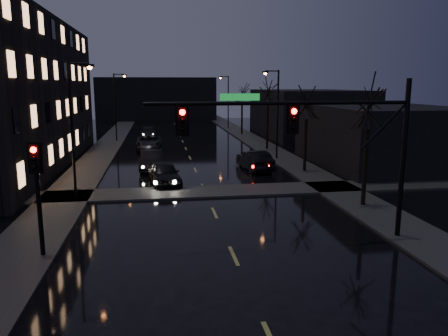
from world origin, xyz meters
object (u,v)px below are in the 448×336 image
object	(u,v)px
lead_car	(255,160)
oncoming_car_c	(149,142)
oncoming_car_b	(151,160)
oncoming_car_d	(149,133)
oncoming_car_a	(164,173)

from	to	relation	value
lead_car	oncoming_car_c	bearing A→B (deg)	-62.87
oncoming_car_b	oncoming_car_c	size ratio (longest dim) A/B	0.84
oncoming_car_c	lead_car	xyz separation A→B (m)	(8.53, -12.55, 0.01)
oncoming_car_b	lead_car	distance (m)	8.26
oncoming_car_b	oncoming_car_d	world-z (taller)	oncoming_car_b
oncoming_car_a	oncoming_car_b	bearing A→B (deg)	92.19
oncoming_car_c	oncoming_car_d	world-z (taller)	oncoming_car_c
oncoming_car_a	lead_car	size ratio (longest dim) A/B	0.97
oncoming_car_a	oncoming_car_c	size ratio (longest dim) A/B	0.83
oncoming_car_a	oncoming_car_c	distance (m)	16.73
oncoming_car_b	oncoming_car_d	distance (m)	21.38
oncoming_car_b	lead_car	bearing A→B (deg)	-6.70
oncoming_car_c	lead_car	bearing A→B (deg)	-56.04
oncoming_car_a	oncoming_car_b	world-z (taller)	oncoming_car_a
oncoming_car_d	lead_car	size ratio (longest dim) A/B	1.00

